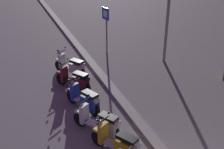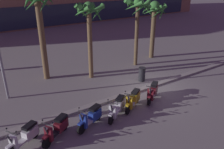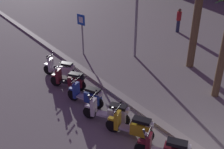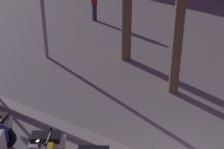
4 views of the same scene
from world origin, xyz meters
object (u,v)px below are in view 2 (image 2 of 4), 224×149
(palm_tree_near_sign, at_px, (154,16))
(palm_tree_far_corner, at_px, (89,20))
(scooter_blue_lead_nearest, at_px, (92,117))
(palm_tree_mid_walkway, at_px, (39,14))
(scooter_maroon_mid_rear, at_px, (57,128))
(scooter_maroon_second_in_line, at_px, (153,92))
(palm_tree_by_mall_entrance, at_px, (137,13))
(scooter_white_tail_end, at_px, (118,107))
(litter_bin, at_px, (142,74))
(scooter_yellow_gap_after_mid, at_px, (133,99))
(scooter_white_last_in_row, at_px, (25,136))

(palm_tree_near_sign, xyz_separation_m, palm_tree_far_corner, (-6.43, -0.91, 0.41))
(palm_tree_far_corner, bearing_deg, palm_tree_near_sign, 8.06)
(palm_tree_near_sign, distance_m, palm_tree_far_corner, 6.50)
(scooter_blue_lead_nearest, distance_m, palm_tree_mid_walkway, 7.52)
(scooter_maroon_mid_rear, relative_size, scooter_maroon_second_in_line, 1.02)
(palm_tree_by_mall_entrance, height_order, palm_tree_far_corner, palm_tree_by_mall_entrance)
(scooter_maroon_mid_rear, bearing_deg, scooter_maroon_second_in_line, 2.05)
(scooter_white_tail_end, xyz_separation_m, litter_bin, (3.67, 2.46, 0.02))
(scooter_maroon_second_in_line, relative_size, palm_tree_far_corner, 0.30)
(scooter_yellow_gap_after_mid, bearing_deg, scooter_maroon_mid_rear, -178.38)
(litter_bin, bearing_deg, scooter_maroon_second_in_line, -116.00)
(scooter_white_tail_end, relative_size, scooter_maroon_second_in_line, 1.07)
(scooter_maroon_mid_rear, height_order, palm_tree_mid_walkway, palm_tree_mid_walkway)
(palm_tree_mid_walkway, bearing_deg, scooter_white_last_in_row, -115.60)
(scooter_blue_lead_nearest, distance_m, scooter_white_tail_end, 1.50)
(scooter_white_tail_end, height_order, scooter_maroon_second_in_line, scooter_white_tail_end)
(scooter_maroon_mid_rear, xyz_separation_m, palm_tree_by_mall_entrance, (8.37, 5.05, 3.54))
(palm_tree_by_mall_entrance, bearing_deg, palm_tree_mid_walkway, 168.91)
(scooter_maroon_mid_rear, xyz_separation_m, scooter_blue_lead_nearest, (1.62, -0.08, 0.01))
(palm_tree_mid_walkway, relative_size, litter_bin, 6.21)
(scooter_blue_lead_nearest, relative_size, palm_tree_by_mall_entrance, 0.32)
(palm_tree_mid_walkway, distance_m, litter_bin, 7.53)
(scooter_white_last_in_row, relative_size, scooter_maroon_mid_rear, 1.02)
(palm_tree_near_sign, relative_size, palm_tree_far_corner, 0.93)
(scooter_maroon_second_in_line, distance_m, palm_tree_far_corner, 5.93)
(scooter_maroon_second_in_line, relative_size, palm_tree_by_mall_entrance, 0.30)
(scooter_yellow_gap_after_mid, xyz_separation_m, palm_tree_far_corner, (0.01, 4.69, 3.45))
(scooter_white_last_in_row, xyz_separation_m, palm_tree_mid_walkway, (2.95, 6.16, 3.87))
(scooter_maroon_second_in_line, bearing_deg, scooter_maroon_mid_rear, -177.95)
(scooter_white_tail_end, bearing_deg, scooter_yellow_gap_after_mid, 8.26)
(scooter_white_tail_end, relative_size, palm_tree_far_corner, 0.32)
(scooter_maroon_mid_rear, height_order, scooter_white_tail_end, same)
(scooter_maroon_mid_rear, relative_size, palm_tree_near_sign, 0.33)
(scooter_white_last_in_row, xyz_separation_m, scooter_blue_lead_nearest, (2.92, -0.29, 0.01))
(scooter_yellow_gap_after_mid, distance_m, litter_bin, 3.43)
(palm_tree_far_corner, bearing_deg, litter_bin, -43.30)
(scooter_white_last_in_row, bearing_deg, scooter_blue_lead_nearest, -5.63)
(palm_tree_by_mall_entrance, relative_size, palm_tree_far_corner, 1.00)
(scooter_maroon_mid_rear, height_order, scooter_yellow_gap_after_mid, same)
(scooter_white_last_in_row, height_order, scooter_blue_lead_nearest, same)
(scooter_blue_lead_nearest, xyz_separation_m, palm_tree_mid_walkway, (0.03, 6.45, 3.86))
(scooter_maroon_mid_rear, relative_size, litter_bin, 1.61)
(palm_tree_mid_walkway, bearing_deg, scooter_blue_lead_nearest, -90.28)
(scooter_white_tail_end, bearing_deg, scooter_maroon_second_in_line, 5.47)
(scooter_blue_lead_nearest, relative_size, palm_tree_far_corner, 0.32)
(scooter_blue_lead_nearest, bearing_deg, scooter_maroon_mid_rear, 177.07)
(scooter_maroon_second_in_line, bearing_deg, palm_tree_far_corner, 107.55)
(palm_tree_mid_walkway, bearing_deg, litter_bin, -37.52)
(scooter_white_tail_end, relative_size, litter_bin, 1.70)
(scooter_white_tail_end, distance_m, palm_tree_far_corner, 6.06)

